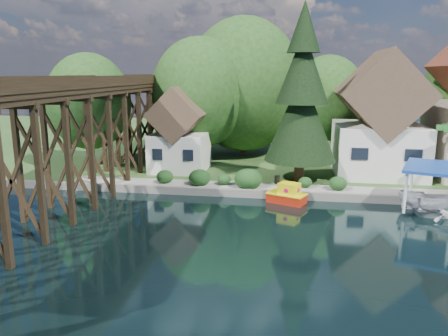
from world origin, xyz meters
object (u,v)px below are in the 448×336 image
Objects in this scene: trestle_bridge at (81,131)px; conifer at (302,97)px; shed at (180,135)px; boat_white_a at (447,209)px; boat_canopy at (430,192)px; tugboat at (287,195)px; house_left at (379,123)px.

trestle_bridge is 3.02× the size of conifer.
shed is 1.83× the size of boat_white_a.
boat_canopy is (24.97, 1.26, -3.95)m from trestle_bridge.
trestle_bridge is 7.44× the size of boat_canopy.
shed is at bearing 61.81° from trestle_bridge.
tugboat is at bearing 176.73° from boat_canopy.
house_left is at bearing 7.72° from boat_white_a.
boat_white_a is at bearing -32.39° from conifer.
boat_canopy is at bearing -3.27° from tugboat.
boat_white_a is (20.91, -8.82, -3.38)m from shed.
shed reaches higher than tugboat.
tugboat is at bearing -131.15° from house_left.
trestle_bridge is 17.54m from conifer.
boat_white_a is at bearing -74.28° from house_left.
house_left is at bearing 25.21° from trestle_bridge.
boat_canopy reaches higher than boat_white_a.
shed is 0.54× the size of conifer.
shed is at bearing 158.01° from boat_canopy.
conifer reaches higher than house_left.
conifer is 8.56m from tugboat.
boat_white_a is (9.88, -6.27, -7.09)m from conifer.
shed is at bearing 143.47° from tugboat.
tugboat is 0.54× the size of boat_canopy.
boat_canopy reaches higher than tugboat.
tugboat is at bearing -100.28° from conifer.
boat_white_a is (25.91, 0.51, -4.90)m from trestle_bridge.
boat_white_a is at bearing -6.97° from tugboat.
conifer is at bearing 79.72° from tugboat.
boat_canopy is (8.94, -5.51, -6.13)m from conifer.
boat_white_a is at bearing -22.88° from shed.
tugboat is at bearing 6.87° from trestle_bridge.
trestle_bridge is 25.42m from house_left.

